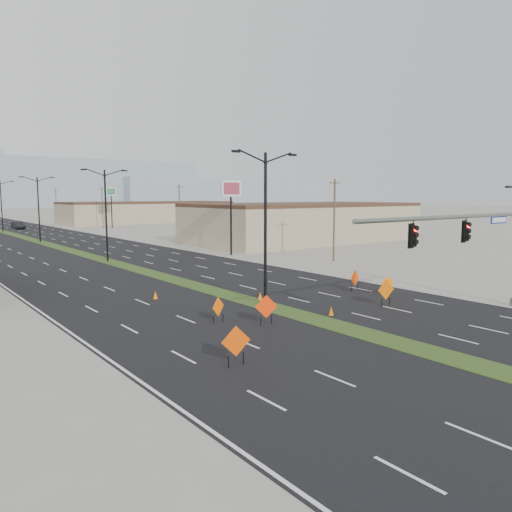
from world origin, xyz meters
TOP-DOWN VIEW (x-y plane):
  - ground at (0.00, 0.00)m, footprint 600.00×600.00m
  - building_se_near at (34.00, 45.00)m, footprint 36.00×18.00m
  - building_se_far at (38.00, 110.00)m, footprint 44.00×16.00m
  - mesa_center at (40.00, 300.00)m, footprint 220.00×50.00m
  - mesa_east at (180.00, 290.00)m, footprint 160.00×50.00m
  - signal_mast at (8.56, 2.00)m, footprint 16.30×0.60m
  - streetlight_0 at (0.00, 12.00)m, footprint 5.15×0.24m
  - streetlight_1 at (0.00, 40.00)m, footprint 5.15×0.24m
  - streetlight_2 at (0.00, 68.00)m, footprint 5.15×0.24m
  - streetlight_3 at (0.00, 96.00)m, footprint 5.15×0.24m
  - utility_pole_0 at (20.00, 25.00)m, footprint 1.60×0.20m
  - utility_pole_1 at (20.00, 60.00)m, footprint 1.60×0.20m
  - utility_pole_2 at (20.00, 95.00)m, footprint 1.60×0.20m
  - utility_pole_3 at (20.00, 130.00)m, footprint 1.60×0.20m
  - car_mid at (4.15, 102.43)m, footprint 2.09×5.00m
  - construction_sign_0 at (-8.26, 3.61)m, footprint 1.31×0.33m
  - construction_sign_1 at (-4.83, 10.27)m, footprint 1.04×0.48m
  - construction_sign_2 at (-3.05, 8.07)m, footprint 1.23×0.53m
  - construction_sign_3 at (6.25, 7.09)m, footprint 1.33×0.26m
  - construction_sign_4 at (9.19, 9.24)m, footprint 1.07×0.35m
  - construction_sign_5 at (8.63, 11.86)m, footprint 1.20×0.27m
  - cone_0 at (0.18, 11.99)m, footprint 0.41×0.41m
  - cone_1 at (1.57, 7.50)m, footprint 0.42×0.42m
  - cone_2 at (0.77, 13.54)m, footprint 0.45×0.45m
  - cone_3 at (-4.79, 18.43)m, footprint 0.41×0.41m
  - pole_sign_east_near at (14.25, 36.63)m, footprint 2.97×0.54m
  - pole_sign_east_far at (21.52, 93.55)m, footprint 2.86×1.38m

SIDE VIEW (x-z plane):
  - ground at x=0.00m, z-range 0.00..0.00m
  - cone_1 at x=1.57m, z-range 0.00..0.54m
  - cone_3 at x=-4.79m, z-range 0.00..0.57m
  - cone_2 at x=0.77m, z-range 0.00..0.60m
  - cone_0 at x=0.18m, z-range 0.00..0.66m
  - car_mid at x=4.15m, z-range 0.00..1.61m
  - construction_sign_4 at x=9.19m, z-range 0.12..1.59m
  - construction_sign_1 at x=-4.83m, z-range 0.13..1.61m
  - construction_sign_5 at x=8.63m, z-range 0.14..1.76m
  - construction_sign_2 at x=-3.05m, z-range 0.16..1.90m
  - construction_sign_0 at x=-8.26m, z-range 0.16..1.94m
  - construction_sign_3 at x=6.25m, z-range 0.16..1.95m
  - building_se_far at x=38.00m, z-range 0.00..5.00m
  - building_se_near at x=34.00m, z-range 0.00..5.50m
  - utility_pole_0 at x=20.00m, z-range 0.17..9.17m
  - utility_pole_1 at x=20.00m, z-range 0.17..9.17m
  - utility_pole_2 at x=20.00m, z-range 0.17..9.17m
  - utility_pole_3 at x=20.00m, z-range 0.17..9.17m
  - signal_mast at x=8.56m, z-range 0.79..8.79m
  - streetlight_0 at x=0.00m, z-range 0.41..10.43m
  - streetlight_1 at x=0.00m, z-range 0.41..10.43m
  - streetlight_2 at x=0.00m, z-range 0.41..10.43m
  - streetlight_3 at x=0.00m, z-range 0.41..10.43m
  - pole_sign_east_far at x=21.52m, z-range 2.80..11.77m
  - pole_sign_east_near at x=14.25m, z-range 2.83..11.89m
  - mesa_east at x=180.00m, z-range 0.00..18.00m
  - mesa_center at x=40.00m, z-range 0.00..28.00m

